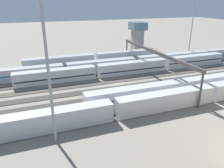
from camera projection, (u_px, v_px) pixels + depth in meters
The scene contains 18 objects.
ground_plane at pixel (117, 84), 62.10m from camera, with size 400.00×400.00×0.00m, color gray.
track_bed_0 at pixel (99, 67), 77.39m from camera, with size 140.00×2.80×0.12m, color #3D3833.
track_bed_1 at pixel (103, 71), 73.01m from camera, with size 140.00×2.80×0.12m, color #4C443D.
track_bed_2 at pixel (108, 76), 68.64m from camera, with size 140.00×2.80×0.12m, color #3D3833.
track_bed_3 at pixel (114, 81), 64.26m from camera, with size 140.00×2.80×0.12m, color #4C443D.
track_bed_4 at pixel (120, 87), 59.89m from camera, with size 140.00×2.80×0.12m, color #3D3833.
track_bed_5 at pixel (128, 94), 55.52m from camera, with size 140.00×2.80×0.12m, color #3D3833.
track_bed_6 at pixel (137, 102), 51.14m from camera, with size 140.00×2.80×0.12m, color #4C443D.
track_bed_7 at pixel (147, 112), 46.77m from camera, with size 140.00×2.80×0.12m, color #3D3833.
train_on_track_7 at pixel (166, 100), 47.52m from camera, with size 119.80×3.00×3.80m.
train_on_track_6 at pixel (210, 83), 57.25m from camera, with size 66.40×3.06×4.40m.
train_on_track_1 at pixel (135, 63), 76.10m from camera, with size 95.60×3.06×3.80m.
train_on_track_0 at pixel (95, 61), 76.05m from camera, with size 47.20×3.06×5.00m.
train_on_track_2 at pixel (132, 67), 70.61m from camera, with size 71.40×3.06×3.80m.
light_mast_0 at pixel (194, 8), 86.75m from camera, with size 2.80×0.70×30.59m.
light_mast_1 at pixel (43, 27), 30.34m from camera, with size 2.80×0.70×30.11m.
signal_gantry at pixel (155, 54), 63.08m from camera, with size 0.70×40.00×8.80m.
control_tower at pixel (137, 37), 89.99m from camera, with size 6.00×6.00×13.96m.
Camera 1 is at (21.49, 53.80, 22.41)m, focal length 35.21 mm.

